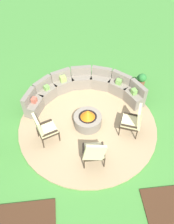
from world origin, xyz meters
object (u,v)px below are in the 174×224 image
potted_plant_0 (141,80)px  curved_stone_bench (83,88)px  fire_pit (88,119)px  potted_plant_1 (142,80)px  lounge_chair_back_left (134,120)px  lounge_chair_front_right (94,152)px  lounge_chair_front_left (44,128)px

potted_plant_0 → curved_stone_bench: bearing=-171.9°
curved_stone_bench → potted_plant_0: 2.31m
fire_pit → potted_plant_1: size_ratio=1.45×
potted_plant_0 → lounge_chair_back_left: bearing=-111.8°
fire_pit → lounge_chair_back_left: 1.49m
lounge_chair_front_right → lounge_chair_back_left: lounge_chair_back_left is taller
lounge_chair_back_left → lounge_chair_front_right: bearing=148.0°
lounge_chair_back_left → lounge_chair_front_left: bearing=112.7°
lounge_chair_front_right → lounge_chair_back_left: (1.38, 0.99, 0.01)m
lounge_chair_back_left → potted_plant_1: bearing=-0.4°
lounge_chair_front_right → potted_plant_0: 3.95m
fire_pit → lounge_chair_front_right: 1.48m
curved_stone_bench → lounge_chair_back_left: lounge_chair_back_left is taller
curved_stone_bench → potted_plant_0: curved_stone_bench is taller
curved_stone_bench → potted_plant_1: (2.29, 0.23, -0.03)m
lounge_chair_front_left → lounge_chair_front_right: size_ratio=1.05×
potted_plant_0 → potted_plant_1: (0.00, -0.09, 0.05)m
lounge_chair_front_right → lounge_chair_front_left: bearing=146.7°
lounge_chair_back_left → potted_plant_1: size_ratio=1.77×
lounge_chair_front_left → lounge_chair_back_left: size_ratio=1.02×
curved_stone_bench → lounge_chair_front_left: lounge_chair_front_left is taller
potted_plant_1 → lounge_chair_front_right: bearing=-126.0°
fire_pit → lounge_chair_front_left: size_ratio=0.80×
curved_stone_bench → lounge_chair_front_left: size_ratio=3.68×
curved_stone_bench → lounge_chair_front_left: bearing=-125.5°
lounge_chair_front_right → potted_plant_1: lounge_chair_front_right is taller
lounge_chair_back_left → potted_plant_0: lounge_chair_back_left is taller
lounge_chair_front_left → lounge_chair_back_left: bearing=68.8°
fire_pit → lounge_chair_front_left: (-1.38, -0.48, 0.32)m
lounge_chair_back_left → fire_pit: bearing=93.8°
fire_pit → lounge_chair_front_right: bearing=-89.7°
fire_pit → lounge_chair_back_left: size_ratio=0.82×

